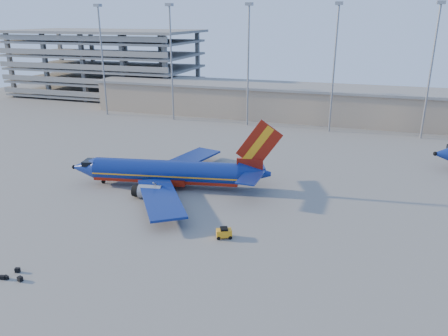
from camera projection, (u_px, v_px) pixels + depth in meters
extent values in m
plane|color=slate|center=(199.00, 195.00, 66.07)|extent=(220.00, 220.00, 0.00)
cube|color=gray|center=(315.00, 104.00, 113.90)|extent=(120.00, 15.00, 8.00)
cube|color=slate|center=(316.00, 88.00, 112.51)|extent=(122.00, 16.00, 0.60)
cube|color=slate|center=(109.00, 92.00, 150.31)|extent=(60.00, 30.00, 0.70)
cube|color=slate|center=(108.00, 80.00, 148.93)|extent=(60.00, 30.00, 0.70)
cube|color=slate|center=(107.00, 67.00, 147.55)|extent=(60.00, 30.00, 0.70)
cube|color=slate|center=(105.00, 54.00, 146.16)|extent=(60.00, 30.00, 0.70)
cube|color=slate|center=(104.00, 41.00, 144.78)|extent=(60.00, 30.00, 0.70)
cube|color=slate|center=(103.00, 31.00, 143.73)|extent=(62.00, 32.00, 0.80)
cube|color=slate|center=(126.00, 60.00, 158.86)|extent=(1.20, 1.20, 21.00)
cylinder|color=gray|center=(103.00, 63.00, 115.92)|extent=(0.44, 0.44, 28.00)
cube|color=gray|center=(98.00, 5.00, 111.21)|extent=(1.60, 1.60, 0.70)
cylinder|color=gray|center=(172.00, 65.00, 110.07)|extent=(0.44, 0.44, 28.00)
cube|color=gray|center=(169.00, 5.00, 105.36)|extent=(1.60, 1.60, 0.70)
cylinder|color=gray|center=(248.00, 68.00, 104.22)|extent=(0.44, 0.44, 28.00)
cube|color=gray|center=(249.00, 4.00, 99.51)|extent=(1.60, 1.60, 0.70)
cylinder|color=gray|center=(334.00, 71.00, 98.37)|extent=(0.44, 0.44, 28.00)
cube|color=gray|center=(339.00, 3.00, 93.66)|extent=(1.60, 1.60, 0.70)
cylinder|color=gray|center=(430.00, 74.00, 92.52)|extent=(0.44, 0.44, 28.00)
cube|color=gray|center=(441.00, 2.00, 87.81)|extent=(1.60, 1.60, 0.70)
cylinder|color=navy|center=(166.00, 171.00, 68.65)|extent=(23.23, 7.60, 3.54)
cube|color=maroon|center=(166.00, 177.00, 68.95)|extent=(23.11, 6.94, 1.24)
cube|color=orange|center=(166.00, 173.00, 68.73)|extent=(23.24, 7.64, 0.21)
cone|color=navy|center=(85.00, 168.00, 70.36)|extent=(4.59, 4.20, 3.54)
cube|color=black|center=(91.00, 162.00, 69.91)|extent=(2.71, 2.86, 0.77)
cone|color=navy|center=(255.00, 173.00, 66.77)|extent=(5.53, 4.38, 3.54)
cube|color=maroon|center=(250.00, 165.00, 66.44)|extent=(4.05, 1.24, 2.11)
cube|color=maroon|center=(259.00, 144.00, 65.17)|extent=(6.97, 1.56, 7.64)
cube|color=orange|center=(258.00, 144.00, 65.20)|extent=(4.67, 1.23, 5.99)
cube|color=navy|center=(254.00, 163.00, 69.69)|extent=(4.98, 6.76, 0.21)
cube|color=navy|center=(251.00, 177.00, 63.60)|extent=(3.05, 6.21, 0.21)
cube|color=navy|center=(187.00, 160.00, 76.63)|extent=(8.15, 15.54, 0.33)
cube|color=navy|center=(161.00, 198.00, 60.87)|extent=(12.32, 14.95, 0.33)
cube|color=maroon|center=(169.00, 179.00, 69.02)|extent=(6.32, 4.70, 0.96)
cylinder|color=gray|center=(167.00, 169.00, 73.94)|extent=(3.75, 2.59, 2.01)
cylinder|color=gray|center=(150.00, 192.00, 64.63)|extent=(3.75, 2.59, 2.01)
cylinder|color=gray|center=(103.00, 180.00, 70.66)|extent=(0.27, 0.27, 1.05)
cylinder|color=black|center=(103.00, 182.00, 70.74)|extent=(0.65, 0.35, 0.61)
cylinder|color=black|center=(179.00, 179.00, 71.52)|extent=(0.89, 0.66, 0.80)
cylinder|color=black|center=(172.00, 190.00, 66.86)|extent=(0.89, 0.66, 0.80)
cone|color=navy|center=(448.00, 154.00, 75.94)|extent=(5.32, 4.89, 4.05)
cube|color=orange|center=(224.00, 233.00, 53.22)|extent=(2.13, 1.74, 0.89)
cube|color=black|center=(224.00, 229.00, 53.04)|extent=(1.21, 1.25, 0.31)
cylinder|color=black|center=(218.00, 235.00, 53.74)|extent=(0.49, 0.34, 0.46)
cylinder|color=black|center=(219.00, 238.00, 52.83)|extent=(0.49, 0.34, 0.46)
cylinder|color=black|center=(229.00, 234.00, 53.89)|extent=(0.49, 0.34, 0.46)
cylinder|color=black|center=(230.00, 238.00, 52.98)|extent=(0.49, 0.34, 0.46)
cube|color=black|center=(3.00, 277.00, 44.95)|extent=(0.64, 0.45, 0.43)
cube|color=black|center=(6.00, 277.00, 44.98)|extent=(0.58, 0.40, 0.41)
cube|color=black|center=(20.00, 279.00, 44.63)|extent=(0.60, 0.53, 0.50)
cube|color=black|center=(18.00, 270.00, 46.17)|extent=(0.57, 0.48, 0.51)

